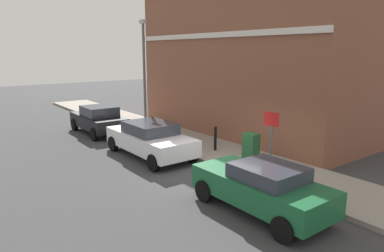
% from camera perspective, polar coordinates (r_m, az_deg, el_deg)
% --- Properties ---
extents(ground, '(80.00, 80.00, 0.00)m').
position_cam_1_polar(ground, '(12.53, 4.32, -7.99)').
color(ground, '#38383A').
extents(sidewalk, '(2.79, 30.00, 0.15)m').
position_cam_1_polar(sidewalk, '(18.15, -3.95, -1.41)').
color(sidewalk, gray).
rests_on(sidewalk, ground).
extents(corner_building, '(6.13, 12.42, 8.86)m').
position_cam_1_polar(corner_building, '(19.14, 10.30, 12.27)').
color(corner_building, brown).
rests_on(corner_building, ground).
extents(car_green, '(1.78, 3.95, 1.37)m').
position_cam_1_polar(car_green, '(9.76, 11.21, -9.59)').
color(car_green, '#195933').
rests_on(car_green, ground).
extents(car_white, '(1.96, 4.50, 1.43)m').
position_cam_1_polar(car_white, '(14.63, -6.77, -2.03)').
color(car_white, silver).
rests_on(car_white, ground).
extents(car_black, '(1.88, 4.01, 1.47)m').
position_cam_1_polar(car_black, '(19.26, -14.83, 1.06)').
color(car_black, black).
rests_on(car_black, ground).
extents(utility_cabinet, '(0.46, 0.61, 1.15)m').
position_cam_1_polar(utility_cabinet, '(13.38, 9.47, -3.76)').
color(utility_cabinet, '#1E4C28').
rests_on(utility_cabinet, sidewalk).
extents(bollard_near_cabinet, '(0.14, 0.14, 1.04)m').
position_cam_1_polar(bollard_near_cabinet, '(14.93, 3.79, -1.87)').
color(bollard_near_cabinet, black).
rests_on(bollard_near_cabinet, sidewalk).
extents(street_sign, '(0.08, 0.60, 2.30)m').
position_cam_1_polar(street_sign, '(11.40, 12.65, -1.56)').
color(street_sign, '#59595B').
rests_on(street_sign, sidewalk).
extents(lamppost, '(0.20, 0.44, 5.72)m').
position_cam_1_polar(lamppost, '(19.15, -7.72, 8.98)').
color(lamppost, '#59595B').
rests_on(lamppost, sidewalk).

